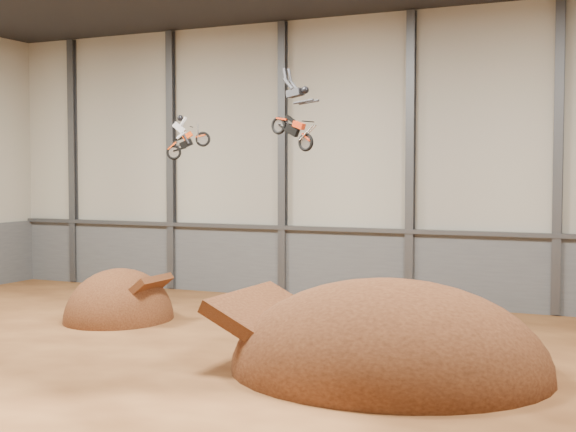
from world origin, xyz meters
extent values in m
plane|color=#542E16|center=(0.00, 0.00, 0.00)|extent=(40.00, 40.00, 0.00)
cube|color=#B3AE9E|center=(0.00, 15.00, 7.00)|extent=(40.00, 0.10, 14.00)
cube|color=#595C61|center=(0.00, 14.90, 1.75)|extent=(39.80, 0.18, 3.50)
cube|color=#47494F|center=(0.00, 14.75, 3.55)|extent=(39.80, 0.35, 0.20)
cube|color=#47494F|center=(-16.67, 14.80, 7.00)|extent=(0.40, 0.36, 13.90)
cube|color=#47494F|center=(-10.00, 14.80, 7.00)|extent=(0.40, 0.36, 13.90)
cube|color=#47494F|center=(-3.33, 14.80, 7.00)|extent=(0.40, 0.36, 13.90)
cube|color=#47494F|center=(3.33, 14.80, 7.00)|extent=(0.40, 0.36, 13.90)
cube|color=#47494F|center=(10.00, 14.80, 7.00)|extent=(0.40, 0.36, 13.90)
ellipsoid|color=#3A1C0E|center=(-6.98, 5.93, 0.00)|extent=(4.44, 5.13, 4.44)
ellipsoid|color=#3A1C0E|center=(6.28, 2.00, 0.00)|extent=(10.24, 9.06, 5.91)
camera|label=1|loc=(13.78, -22.16, 6.27)|focal=50.00mm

